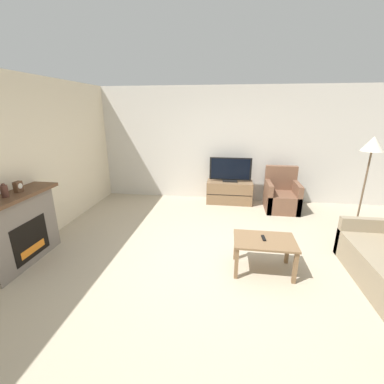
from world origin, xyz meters
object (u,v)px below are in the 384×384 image
object	(u,v)px
fireplace	(19,229)
mantel_vase_centre_left	(4,191)
armchair	(281,196)
tv_stand	(229,192)
remote	(264,238)
mantel_clock	(18,187)
coffee_table	(264,245)
tv	(230,171)
floor_lamp	(371,153)

from	to	relation	value
fireplace	mantel_vase_centre_left	size ratio (longest dim) A/B	6.91
armchair	tv_stand	bearing A→B (deg)	166.23
armchair	remote	xyz separation A→B (m)	(-0.69, -2.42, 0.19)
mantel_clock	tv_stand	bearing A→B (deg)	44.07
tv_stand	armchair	distance (m)	1.19
mantel_clock	tv_stand	world-z (taller)	mantel_clock
remote	coffee_table	bearing A→B (deg)	-68.91
fireplace	tv	xyz separation A→B (m)	(3.00, 3.01, 0.26)
mantel_vase_centre_left	armchair	xyz separation A→B (m)	(4.14, 2.83, -0.84)
tv_stand	fireplace	bearing A→B (deg)	-134.82
armchair	floor_lamp	xyz separation A→B (m)	(0.91, -1.48, 1.24)
tv_stand	tv	xyz separation A→B (m)	(-0.00, -0.00, 0.53)
fireplace	coffee_table	size ratio (longest dim) A/B	1.59
mantel_clock	tv_stand	size ratio (longest dim) A/B	0.14
coffee_table	remote	xyz separation A→B (m)	(-0.01, 0.03, 0.08)
armchair	coffee_table	distance (m)	2.54
tv_stand	remote	bearing A→B (deg)	-80.29
mantel_clock	armchair	size ratio (longest dim) A/B	0.16
remote	floor_lamp	size ratio (longest dim) A/B	0.09
tv	floor_lamp	bearing A→B (deg)	-40.37
mantel_vase_centre_left	tv_stand	xyz separation A→B (m)	(2.98, 3.11, -0.88)
tv	remote	size ratio (longest dim) A/B	6.38
armchair	mantel_vase_centre_left	bearing A→B (deg)	-145.61
mantel_vase_centre_left	remote	bearing A→B (deg)	6.76
mantel_clock	floor_lamp	xyz separation A→B (m)	(5.05, 1.12, 0.41)
fireplace	mantel_vase_centre_left	bearing A→B (deg)	-80.40
mantel_clock	armchair	xyz separation A→B (m)	(4.13, 2.60, -0.83)
fireplace	tv_stand	xyz separation A→B (m)	(3.00, 3.01, -0.27)
mantel_vase_centre_left	mantel_clock	bearing A→B (deg)	89.81
fireplace	mantel_vase_centre_left	world-z (taller)	mantel_vase_centre_left
tv	remote	xyz separation A→B (m)	(0.46, -2.70, -0.31)
mantel_vase_centre_left	tv_stand	bearing A→B (deg)	46.26
remote	floor_lamp	world-z (taller)	floor_lamp
mantel_clock	tv	xyz separation A→B (m)	(2.98, 2.88, -0.33)
mantel_vase_centre_left	floor_lamp	bearing A→B (deg)	14.98
fireplace	coffee_table	distance (m)	3.49
mantel_vase_centre_left	remote	xyz separation A→B (m)	(3.44, 0.41, -0.66)
coffee_table	floor_lamp	xyz separation A→B (m)	(1.59, 0.97, 1.14)
mantel_vase_centre_left	remote	distance (m)	3.53
fireplace	mantel_vase_centre_left	xyz separation A→B (m)	(0.02, -0.10, 0.61)
mantel_vase_centre_left	remote	size ratio (longest dim) A/B	1.24
mantel_vase_centre_left	coffee_table	bearing A→B (deg)	6.29
tv_stand	coffee_table	xyz separation A→B (m)	(0.48, -2.73, 0.14)
floor_lamp	fireplace	bearing A→B (deg)	-166.11
mantel_vase_centre_left	tv_stand	size ratio (longest dim) A/B	0.18
armchair	remote	world-z (taller)	armchair
mantel_clock	armchair	world-z (taller)	mantel_clock
tv_stand	tv	distance (m)	0.53
tv	remote	bearing A→B (deg)	-80.28
mantel_vase_centre_left	mantel_clock	world-z (taller)	mantel_vase_centre_left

